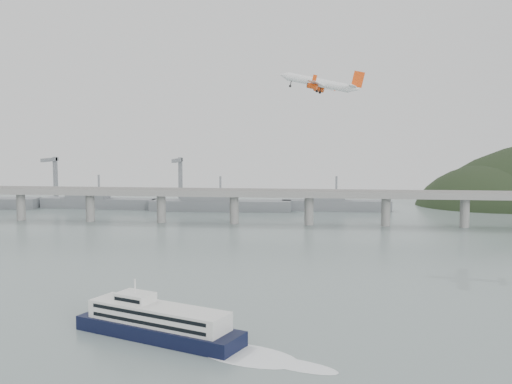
# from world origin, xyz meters

# --- Properties ---
(ground) EXTENTS (900.00, 900.00, 0.00)m
(ground) POSITION_xyz_m (0.00, 0.00, 0.00)
(ground) COLOR slate
(ground) RESTS_ON ground
(bridge) EXTENTS (800.00, 22.00, 23.90)m
(bridge) POSITION_xyz_m (-1.15, 200.00, 17.65)
(bridge) COLOR gray
(bridge) RESTS_ON ground
(distant_fleet) EXTENTS (453.00, 60.90, 40.00)m
(distant_fleet) POSITION_xyz_m (-155.36, 265.08, 6.22)
(distant_fleet) COLOR slate
(distant_fleet) RESTS_ON ground
(ferry) EXTENTS (84.41, 41.72, 16.79)m
(ferry) POSITION_xyz_m (-20.89, -24.52, 4.55)
(ferry) COLOR black
(ferry) RESTS_ON ground
(airliner) EXTENTS (41.24, 37.96, 12.24)m
(airliner) POSITION_xyz_m (26.46, 94.10, 84.13)
(airliner) COLOR white
(airliner) RESTS_ON ground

